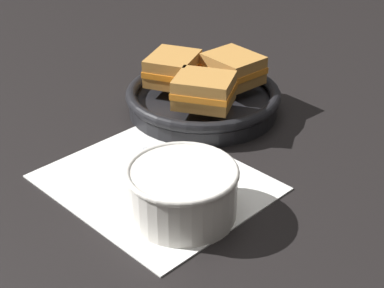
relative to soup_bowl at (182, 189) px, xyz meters
The scene contains 8 objects.
ground_plane 0.09m from the soup_bowl, 129.93° to the left, with size 4.00×4.00×0.00m, color black.
napkin 0.09m from the soup_bowl, 163.67° to the left, with size 0.28×0.24×0.00m.
soup_bowl is the anchor object (origin of this frame).
spoon 0.06m from the soup_bowl, behind, with size 0.14×0.12×0.01m.
skillet 0.29m from the soup_bowl, 129.95° to the left, with size 0.25×0.25×0.04m.
sandwich_near_left 0.31m from the soup_bowl, 139.67° to the left, with size 0.11×0.11×0.05m.
sandwich_near_right 0.23m from the soup_bowl, 128.36° to the left, with size 0.11×0.11×0.05m.
sandwich_far_left 0.32m from the soup_bowl, 121.67° to the left, with size 0.09×0.08×0.05m.
Camera 1 is at (0.49, -0.47, 0.45)m, focal length 55.00 mm.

